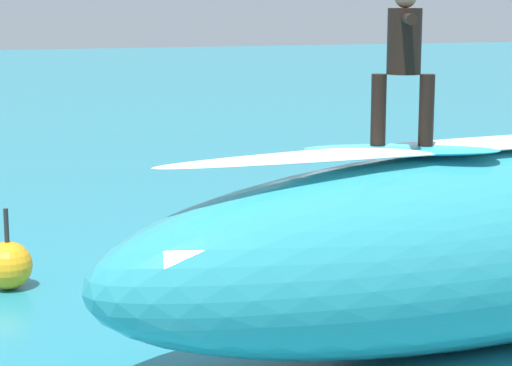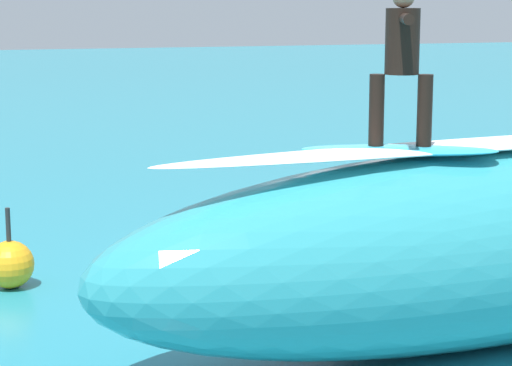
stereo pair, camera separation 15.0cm
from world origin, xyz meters
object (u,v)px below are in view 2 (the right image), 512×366
surfboard_riding (399,150)px  surfer_paddling (151,254)px  surfboard_paddling (150,270)px  buoy_marker (10,264)px  surfer_riding (402,53)px

surfboard_riding → surfer_paddling: 4.47m
surfboard_riding → surfer_paddling: (1.62, -3.75, -1.81)m
surfboard_paddling → surfer_paddling: surfer_paddling is taller
surfer_paddling → buoy_marker: (1.77, 0.23, 0.07)m
surfboard_riding → buoy_marker: surfboard_riding is taller
surfboard_riding → buoy_marker: 5.19m
surfboard_riding → surfboard_paddling: 4.46m
surfer_paddling → surfboard_riding: bearing=44.6°
surfboard_paddling → surfer_paddling: bearing=-180.0°
surfer_riding → surfboard_paddling: 4.93m
surfboard_riding → surfer_riding: size_ratio=1.25×
surfboard_riding → surfer_paddling: size_ratio=1.18×
surfer_riding → surfer_paddling: bearing=-44.3°
surfer_riding → buoy_marker: 5.56m
surfboard_riding → surfer_riding: (0.00, 0.00, 0.91)m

